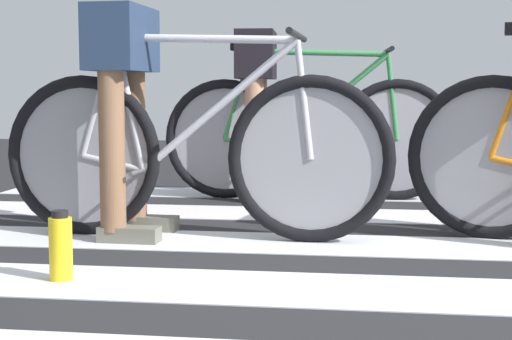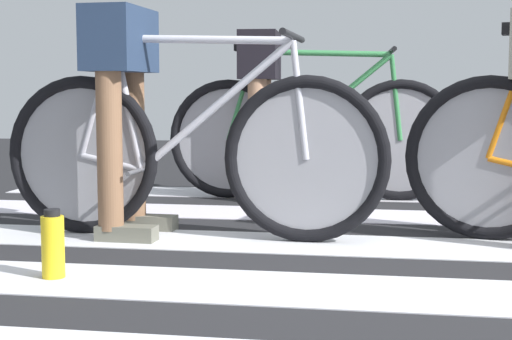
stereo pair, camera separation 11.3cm
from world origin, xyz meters
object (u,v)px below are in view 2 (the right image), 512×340
at_px(bicycle_1_of_3, 190,151).
at_px(cyclist_3_of_3, 261,91).
at_px(water_bottle, 53,246).
at_px(bicycle_3_of_3, 313,135).
at_px(cyclist_1_of_3, 122,89).

bearing_deg(bicycle_1_of_3, cyclist_3_of_3, 87.25).
bearing_deg(water_bottle, bicycle_3_of_3, 71.20).
distance_m(bicycle_3_of_3, cyclist_3_of_3, 0.40).
bearing_deg(bicycle_3_of_3, cyclist_1_of_3, -122.86).
distance_m(bicycle_1_of_3, bicycle_3_of_3, 1.35).
bearing_deg(cyclist_3_of_3, cyclist_1_of_3, -111.49).
bearing_deg(cyclist_1_of_3, cyclist_3_of_3, 73.69).
relative_size(bicycle_3_of_3, water_bottle, 7.14).
distance_m(bicycle_1_of_3, cyclist_1_of_3, 0.41).
bearing_deg(bicycle_1_of_3, bicycle_3_of_3, 74.08).
distance_m(bicycle_1_of_3, cyclist_3_of_3, 1.30).
distance_m(cyclist_3_of_3, water_bottle, 2.16).
height_order(bicycle_1_of_3, cyclist_3_of_3, cyclist_3_of_3).
xyz_separation_m(cyclist_1_of_3, water_bottle, (0.02, -0.81, -0.54)).
distance_m(cyclist_1_of_3, water_bottle, 0.97).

